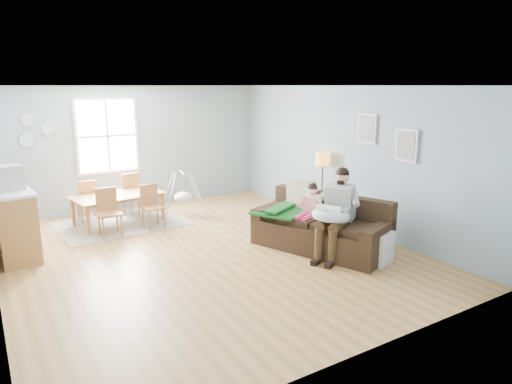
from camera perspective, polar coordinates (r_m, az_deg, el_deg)
room at (r=7.19m, az=-6.95°, el=10.84°), size 8.40×9.40×3.90m
window at (r=10.32m, az=-18.11°, el=6.68°), size 1.32×0.08×1.62m
pictures at (r=8.15m, az=15.92°, el=6.68°), size 0.05×1.34×0.74m
wall_plates at (r=10.07m, az=-26.00°, el=6.89°), size 0.67×0.02×0.66m
sofa at (r=7.79m, az=8.28°, el=-4.76°), size 1.68×2.43×0.90m
green_throw at (r=8.02m, az=3.40°, el=-2.23°), size 1.28×1.19×0.04m
beige_pillow at (r=8.14m, az=5.62°, el=-0.29°), size 0.31×0.54×0.53m
father at (r=7.40m, az=10.02°, el=-2.21°), size 1.04×0.81×1.42m
nursing_pillow at (r=7.28m, az=9.36°, el=-2.92°), size 0.77×0.76×0.25m
infant at (r=7.27m, az=9.11°, el=-2.17°), size 0.29×0.41×0.15m
toddler at (r=7.70m, az=6.69°, el=-1.56°), size 0.58×0.43×0.86m
floor_lamp at (r=9.16m, az=8.33°, el=3.37°), size 0.28×0.28×1.40m
storage_cube at (r=7.40m, az=14.86°, el=-6.67°), size 0.54×0.51×0.49m
rug at (r=9.54m, az=-16.56°, el=-3.79°), size 2.51×1.99×0.01m
dining_table at (r=9.46m, az=-16.68°, el=-2.09°), size 1.83×1.20×0.60m
chair_sw at (r=8.75m, az=-17.99°, el=-2.07°), size 0.41×0.41×0.88m
chair_se at (r=9.04m, az=-12.94°, el=-1.45°), size 0.42×0.42×0.84m
chair_nw at (r=9.84m, az=-20.29°, el=-0.72°), size 0.39×0.39×0.85m
chair_ne at (r=10.09m, az=-15.61°, el=0.17°), size 0.47×0.47×0.91m
counter at (r=8.57m, az=-28.52°, el=-2.88°), size 0.77×2.05×1.12m
monitor at (r=8.05m, az=-28.55°, el=1.60°), size 0.44×0.42×0.38m
baby_swing at (r=9.73m, az=-9.11°, el=-0.56°), size 1.11×1.13×0.94m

